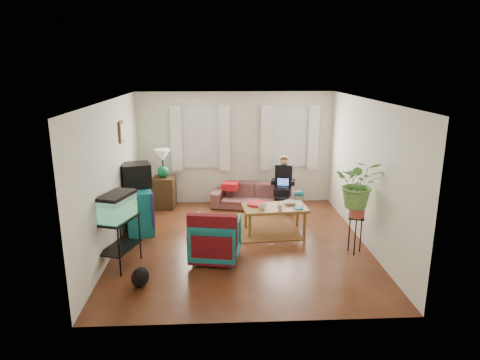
{
  "coord_description": "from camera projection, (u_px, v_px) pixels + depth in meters",
  "views": [
    {
      "loc": [
        -0.39,
        -7.28,
        3.17
      ],
      "look_at": [
        0.0,
        0.4,
        1.1
      ],
      "focal_mm": 32.0,
      "sensor_mm": 36.0,
      "label": 1
    }
  ],
  "objects": [
    {
      "name": "wall_front",
      "position": [
        252.0,
        227.0,
        5.11
      ],
      "size": [
        4.5,
        0.01,
        2.6
      ],
      "primitive_type": "cube",
      "color": "silver",
      "rests_on": "floor"
    },
    {
      "name": "crt_tv",
      "position": [
        136.0,
        175.0,
        8.31
      ],
      "size": [
        0.65,
        0.62,
        0.46
      ],
      "primitive_type": "cube",
      "rotation": [
        0.0,
        0.0,
        0.29
      ],
      "color": "black",
      "rests_on": "dresser"
    },
    {
      "name": "armchair",
      "position": [
        216.0,
        237.0,
        7.13
      ],
      "size": [
        0.88,
        0.84,
        0.79
      ],
      "primitive_type": "imported",
      "rotation": [
        0.0,
        0.0,
        2.97
      ],
      "color": "navy",
      "rests_on": "floor"
    },
    {
      "name": "curtains_left",
      "position": [
        201.0,
        139.0,
        9.74
      ],
      "size": [
        1.36,
        0.06,
        1.5
      ],
      "primitive_type": "cube",
      "color": "white",
      "rests_on": "wall_back"
    },
    {
      "name": "dresser",
      "position": [
        138.0,
        209.0,
        8.39
      ],
      "size": [
        0.74,
        1.07,
        0.87
      ],
      "primitive_type": "cube",
      "rotation": [
        0.0,
        0.0,
        0.29
      ],
      "color": "#126B6F",
      "rests_on": "floor"
    },
    {
      "name": "window_left",
      "position": [
        201.0,
        138.0,
        9.81
      ],
      "size": [
        1.08,
        0.04,
        1.38
      ],
      "primitive_type": "cube",
      "color": "white",
      "rests_on": "wall_back"
    },
    {
      "name": "wall_right",
      "position": [
        367.0,
        173.0,
        7.63
      ],
      "size": [
        0.01,
        5.0,
        2.6
      ],
      "primitive_type": "cube",
      "color": "silver",
      "rests_on": "floor"
    },
    {
      "name": "sofa",
      "position": [
        253.0,
        192.0,
        9.76
      ],
      "size": [
        1.98,
        1.14,
        0.73
      ],
      "primitive_type": "imported",
      "rotation": [
        0.0,
        0.0,
        -0.23
      ],
      "color": "brown",
      "rests_on": "floor"
    },
    {
      "name": "wall_back",
      "position": [
        235.0,
        148.0,
        9.94
      ],
      "size": [
        4.5,
        0.01,
        2.6
      ],
      "primitive_type": "cube",
      "color": "silver",
      "rests_on": "floor"
    },
    {
      "name": "cup_a",
      "position": [
        262.0,
        206.0,
        8.16
      ],
      "size": [
        0.15,
        0.15,
        0.11
      ],
      "primitive_type": "imported",
      "rotation": [
        0.0,
        0.0,
        0.09
      ],
      "color": "white",
      "rests_on": "coffee_table"
    },
    {
      "name": "area_rug",
      "position": [
        245.0,
        227.0,
        8.64
      ],
      "size": [
        2.12,
        1.75,
        0.01
      ],
      "primitive_type": "cube",
      "rotation": [
        0.0,
        0.0,
        0.08
      ],
      "color": "maroon",
      "rests_on": "floor"
    },
    {
      "name": "floor",
      "position": [
        241.0,
        243.0,
        7.86
      ],
      "size": [
        4.5,
        5.0,
        0.01
      ],
      "primitive_type": "cube",
      "color": "#4F2B14",
      "rests_on": "ground"
    },
    {
      "name": "ceiling",
      "position": [
        241.0,
        100.0,
        7.19
      ],
      "size": [
        4.5,
        5.0,
        0.01
      ],
      "primitive_type": "cube",
      "color": "white",
      "rests_on": "wall_back"
    },
    {
      "name": "picture_frame",
      "position": [
        122.0,
        132.0,
        8.07
      ],
      "size": [
        0.04,
        0.32,
        0.4
      ],
      "primitive_type": "cube",
      "color": "#3D2616",
      "rests_on": "wall_left"
    },
    {
      "name": "seated_person",
      "position": [
        283.0,
        185.0,
        9.6
      ],
      "size": [
        0.59,
        0.67,
        1.11
      ],
      "primitive_type": null,
      "rotation": [
        0.0,
        0.0,
        -0.23
      ],
      "color": "black",
      "rests_on": "sofa"
    },
    {
      "name": "aquarium",
      "position": [
        117.0,
        206.0,
        6.72
      ],
      "size": [
        0.56,
        0.75,
        0.43
      ],
      "primitive_type": "cube",
      "rotation": [
        0.0,
        0.0,
        -0.32
      ],
      "color": "#7FD899",
      "rests_on": "aquarium_stand"
    },
    {
      "name": "bowl",
      "position": [
        290.0,
        203.0,
        8.46
      ],
      "size": [
        0.26,
        0.26,
        0.06
      ],
      "primitive_type": "imported",
      "rotation": [
        0.0,
        0.0,
        0.09
      ],
      "color": "white",
      "rests_on": "coffee_table"
    },
    {
      "name": "black_cat",
      "position": [
        140.0,
        275.0,
        6.31
      ],
      "size": [
        0.31,
        0.43,
        0.34
      ],
      "primitive_type": "ellipsoid",
      "rotation": [
        0.0,
        0.0,
        0.12
      ],
      "color": "black",
      "rests_on": "floor"
    },
    {
      "name": "coffee_table",
      "position": [
        275.0,
        219.0,
        8.38
      ],
      "size": [
        1.28,
        0.78,
        0.51
      ],
      "primitive_type": "cube",
      "rotation": [
        0.0,
        0.0,
        0.09
      ],
      "color": "brown",
      "rests_on": "floor"
    },
    {
      "name": "serape_throw",
      "position": [
        212.0,
        235.0,
        6.79
      ],
      "size": [
        0.82,
        0.32,
        0.65
      ],
      "primitive_type": "cube",
      "rotation": [
        0.0,
        0.0,
        -0.17
      ],
      "color": "#9E0A0A",
      "rests_on": "armchair"
    },
    {
      "name": "cup_b",
      "position": [
        280.0,
        207.0,
        8.12
      ],
      "size": [
        0.12,
        0.12,
        0.1
      ],
      "primitive_type": "imported",
      "rotation": [
        0.0,
        0.0,
        0.09
      ],
      "color": "beige",
      "rests_on": "coffee_table"
    },
    {
      "name": "wall_left",
      "position": [
        112.0,
        177.0,
        7.42
      ],
      "size": [
        0.01,
        5.0,
        2.6
      ],
      "primitive_type": "cube",
      "color": "silver",
      "rests_on": "floor"
    },
    {
      "name": "curtains_right",
      "position": [
        290.0,
        138.0,
        9.84
      ],
      "size": [
        1.36,
        0.06,
        1.5
      ],
      "primitive_type": "cube",
      "color": "white",
      "rests_on": "wall_back"
    },
    {
      "name": "potted_plant",
      "position": [
        358.0,
        191.0,
        7.18
      ],
      "size": [
        0.92,
        0.85,
        0.84
      ],
      "primitive_type": "imported",
      "rotation": [
        0.0,
        0.0,
        -0.3
      ],
      "color": "#599947",
      "rests_on": "plant_stand"
    },
    {
      "name": "aquarium_stand",
      "position": [
        120.0,
        243.0,
        6.88
      ],
      "size": [
        0.62,
        0.82,
        0.81
      ],
      "primitive_type": "cube",
      "rotation": [
        0.0,
        0.0,
        -0.32
      ],
      "color": "black",
      "rests_on": "floor"
    },
    {
      "name": "window_right",
      "position": [
        289.0,
        137.0,
        9.91
      ],
      "size": [
        1.08,
        0.04,
        1.38
      ],
      "primitive_type": "cube",
      "color": "white",
      "rests_on": "wall_back"
    },
    {
      "name": "table_lamp",
      "position": [
        163.0,
        164.0,
        9.6
      ],
      "size": [
        0.39,
        0.39,
        0.65
      ],
      "primitive_type": null,
      "rotation": [
        0.0,
        0.0,
        -0.07
      ],
      "color": "white",
      "rests_on": "side_table"
    },
    {
      "name": "side_table",
      "position": [
        164.0,
        192.0,
        9.78
      ],
      "size": [
        0.53,
        0.53,
        0.71
      ],
      "primitive_type": "cube",
      "rotation": [
        0.0,
        0.0,
        -0.07
      ],
      "color": "#412218",
      "rests_on": "floor"
    },
    {
      "name": "birdcage",
      "position": [
        299.0,
        200.0,
        8.17
      ],
      "size": [
        0.22,
        0.22,
        0.36
      ],
      "primitive_type": null,
      "rotation": [
        0.0,
        0.0,
        0.09
      ],
      "color": "#115B6B",
      "rests_on": "coffee_table"
    },
    {
      "name": "snack_tray",
      "position": [
        256.0,
        204.0,
        8.42
      ],
      "size": [
        0.41,
        0.41,
        0.04
      ],
      "primitive_type": "cylinder",
      "rotation": [
        0.0,
        0.0,
        0.09
      ],
      "color": "#B21414",
      "rests_on": "coffee_table"
    },
    {
      "name": "plant_stand",
      "position": [
        355.0,
        235.0,
        7.39
      ],
      "size": [
        0.35,
        0.35,
        0.67
      ],
      "primitive_type": "cube",
      "rotation": [
        0.0,
        0.0,
        -0.3
      ],
      "color": "black",
      "rests_on": "floor"
    }
  ]
}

